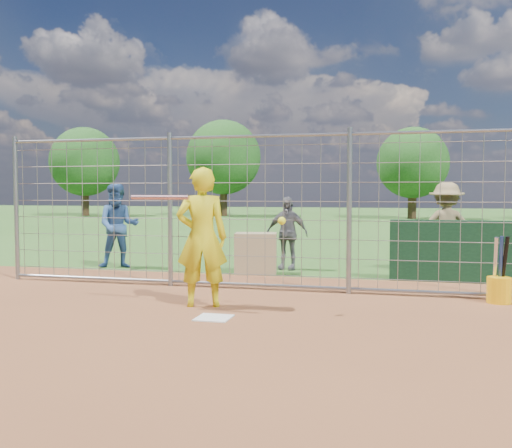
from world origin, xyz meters
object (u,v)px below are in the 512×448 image
(batter, at_px, (202,237))
(bystander_b, at_px, (287,233))
(bucket_with_bats, at_px, (499,286))
(equipment_bin, at_px, (256,253))
(bystander_a, at_px, (118,226))
(bystander_c, at_px, (446,228))

(batter, relative_size, bystander_b, 1.29)
(bystander_b, height_order, bucket_with_bats, bystander_b)
(equipment_bin, bearing_deg, bystander_a, 166.79)
(bystander_b, bearing_deg, bystander_c, 9.11)
(bystander_a, xyz_separation_m, equipment_bin, (3.02, -0.15, -0.49))
(batter, bearing_deg, bystander_a, -65.07)
(bystander_a, height_order, bystander_c, bystander_c)
(batter, bearing_deg, bucket_with_bats, -179.84)
(batter, distance_m, bucket_with_bats, 4.32)
(equipment_bin, bearing_deg, batter, -99.58)
(bystander_b, bearing_deg, bucket_with_bats, -31.32)
(bystander_a, bearing_deg, bucket_with_bats, -39.09)
(bystander_a, relative_size, bystander_c, 1.00)
(batter, distance_m, bystander_a, 4.58)
(bystander_b, distance_m, bystander_c, 3.15)
(batter, xyz_separation_m, bystander_c, (3.56, 4.21, -0.08))
(bystander_c, distance_m, equipment_bin, 3.76)
(batter, bearing_deg, bystander_b, -112.99)
(bystander_c, height_order, equipment_bin, bystander_c)
(bystander_c, distance_m, bucket_with_bats, 3.06)
(batter, relative_size, bystander_a, 1.09)
(bystander_a, height_order, bystander_b, bystander_a)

